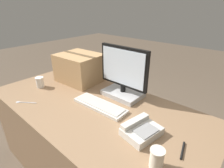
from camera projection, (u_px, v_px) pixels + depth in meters
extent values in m
cube|color=#8C6B4C|center=(95.00, 140.00, 1.54)|extent=(1.80, 0.90, 0.74)
cube|color=#B7B7B7|center=(123.00, 93.00, 1.50)|extent=(0.33, 0.23, 0.04)
cylinder|color=black|center=(123.00, 88.00, 1.48)|extent=(0.04, 0.04, 0.05)
cube|color=black|center=(124.00, 67.00, 1.40)|extent=(0.45, 0.03, 0.33)
cube|color=silver|center=(122.00, 67.00, 1.39)|extent=(0.41, 0.01, 0.29)
cube|color=beige|center=(100.00, 105.00, 1.34)|extent=(0.45, 0.16, 0.02)
cube|color=#B7B2A8|center=(100.00, 104.00, 1.34)|extent=(0.41, 0.13, 0.01)
cube|color=beige|center=(142.00, 131.00, 1.05)|extent=(0.21, 0.25, 0.05)
cube|color=beige|center=(135.00, 121.00, 1.07)|extent=(0.08, 0.21, 0.03)
cube|color=gray|center=(146.00, 130.00, 1.02)|extent=(0.12, 0.15, 0.01)
cylinder|color=white|center=(40.00, 83.00, 1.64)|extent=(0.07, 0.07, 0.09)
cylinder|color=white|center=(39.00, 78.00, 1.62)|extent=(0.08, 0.08, 0.01)
cylinder|color=beige|center=(157.00, 159.00, 0.83)|extent=(0.07, 0.07, 0.10)
cylinder|color=beige|center=(158.00, 151.00, 0.81)|extent=(0.07, 0.07, 0.01)
cube|color=silver|center=(28.00, 103.00, 1.40)|extent=(0.12, 0.09, 0.00)
ellipsoid|color=silver|center=(18.00, 102.00, 1.41)|extent=(0.04, 0.04, 0.00)
cube|color=tan|center=(80.00, 68.00, 1.75)|extent=(0.43, 0.37, 0.27)
cube|color=brown|center=(79.00, 54.00, 1.69)|extent=(0.41, 0.07, 0.00)
cylinder|color=black|center=(183.00, 150.00, 0.94)|extent=(0.04, 0.13, 0.01)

